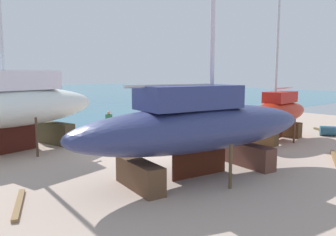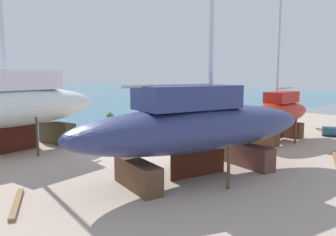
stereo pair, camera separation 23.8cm
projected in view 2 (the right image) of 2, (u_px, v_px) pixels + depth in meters
ground_plane at (223, 175)px, 13.70m from camera, size 47.84×47.84×0.00m
sailboat_large_starboard at (17, 106)px, 17.62m from camera, size 10.31×5.61×16.10m
sailboat_small_center at (198, 125)px, 13.24m from camera, size 11.32×4.71×18.96m
sailboat_mid_port at (279, 113)px, 20.53m from camera, size 7.14×2.84×12.39m
worker at (110, 123)px, 22.35m from camera, size 0.49×0.46×1.67m
barrel_rust_mid at (330, 131)px, 22.22m from camera, size 1.06×1.15×0.66m
timber_short_skew at (17, 203)px, 10.55m from camera, size 1.14×2.52×0.10m
timber_short_cross at (336, 159)px, 15.95m from camera, size 2.69×1.53×0.19m
timber_plank_near at (328, 132)px, 23.55m from camera, size 1.74×2.51×0.13m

